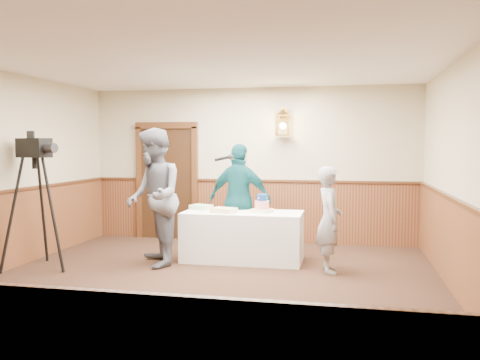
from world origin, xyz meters
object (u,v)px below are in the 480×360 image
(assistant_p, at_px, (240,200))
(tv_camera_rig, at_px, (36,211))
(interviewer, at_px, (154,197))
(sheet_cake_yellow, at_px, (224,210))
(baker, at_px, (329,220))
(sheet_cake_green, at_px, (201,207))
(tiered_cake, at_px, (262,205))
(display_table, at_px, (243,236))

(assistant_p, xyz_separation_m, tv_camera_rig, (-2.64, -1.51, -0.06))
(interviewer, bearing_deg, sheet_cake_yellow, 86.82)
(interviewer, relative_size, baker, 1.37)
(assistant_p, bearing_deg, sheet_cake_green, 34.53)
(interviewer, distance_m, assistant_p, 1.46)
(tiered_cake, xyz_separation_m, sheet_cake_green, (-1.00, 0.15, -0.07))
(interviewer, height_order, assistant_p, interviewer)
(baker, bearing_deg, interviewer, 81.61)
(tiered_cake, bearing_deg, baker, -23.55)
(sheet_cake_yellow, height_order, assistant_p, assistant_p)
(tiered_cake, bearing_deg, assistant_p, 136.66)
(interviewer, relative_size, assistant_p, 1.13)
(sheet_cake_yellow, distance_m, baker, 1.60)
(baker, bearing_deg, display_table, 59.93)
(display_table, xyz_separation_m, assistant_p, (-0.13, 0.41, 0.52))
(display_table, xyz_separation_m, sheet_cake_yellow, (-0.26, -0.14, 0.41))
(sheet_cake_green, distance_m, baker, 2.10)
(display_table, height_order, sheet_cake_yellow, sheet_cake_yellow)
(sheet_cake_green, distance_m, assistant_p, 0.63)
(display_table, xyz_separation_m, tiered_cake, (0.29, 0.01, 0.48))
(sheet_cake_yellow, xyz_separation_m, baker, (1.57, -0.30, -0.05))
(sheet_cake_green, xyz_separation_m, tv_camera_rig, (-2.07, -1.27, 0.05))
(tiered_cake, distance_m, assistant_p, 0.59)
(display_table, height_order, assistant_p, assistant_p)
(display_table, distance_m, sheet_cake_yellow, 0.51)
(tv_camera_rig, bearing_deg, display_table, 34.91)
(sheet_cake_yellow, bearing_deg, sheet_cake_green, 145.50)
(baker, height_order, tv_camera_rig, tv_camera_rig)
(display_table, bearing_deg, sheet_cake_yellow, -151.45)
(interviewer, xyz_separation_m, assistant_p, (1.07, 0.99, -0.11))
(sheet_cake_yellow, height_order, tv_camera_rig, tv_camera_rig)
(sheet_cake_green, bearing_deg, interviewer, -124.18)
(display_table, relative_size, sheet_cake_green, 5.82)
(sheet_cake_green, bearing_deg, display_table, -12.82)
(tiered_cake, xyz_separation_m, interviewer, (-1.50, -0.58, 0.15))
(sheet_cake_yellow, relative_size, assistant_p, 0.19)
(sheet_cake_green, distance_m, interviewer, 0.92)
(baker, xyz_separation_m, assistant_p, (-1.44, 0.84, 0.16))
(sheet_cake_yellow, height_order, interviewer, interviewer)
(sheet_cake_yellow, bearing_deg, tv_camera_rig, -158.93)
(display_table, distance_m, assistant_p, 0.67)
(assistant_p, bearing_deg, interviewer, 53.76)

